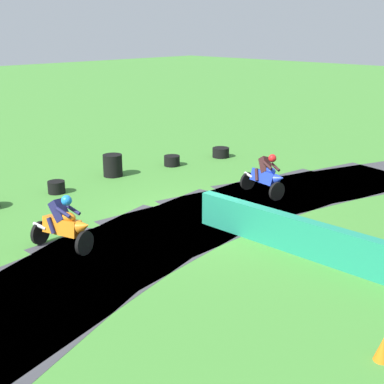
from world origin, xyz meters
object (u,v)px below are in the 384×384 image
Objects in this scene: tire_stack_mid_a at (172,161)px; tire_stack_far at (56,187)px; traffic_cone at (383,349)px; tire_stack_near at (221,152)px; tire_stack_mid_b at (113,165)px; motorcycle_chase_orange at (64,224)px; motorcycle_lead_blue at (266,176)px.

tire_stack_mid_a is 1.10× the size of tire_stack_far.
tire_stack_mid_a is at bearing 151.88° from traffic_cone.
tire_stack_near is 1.13× the size of tire_stack_mid_a.
tire_stack_mid_b is 1.42× the size of tire_stack_far.
tire_stack_far is 11.87m from traffic_cone.
motorcycle_chase_orange reaches higher than tire_stack_near.
tire_stack_near is (-3.64, 9.81, -0.46)m from motorcycle_chase_orange.
motorcycle_chase_orange is at bearing -61.23° from tire_stack_mid_a.
motorcycle_chase_orange is at bearing -28.93° from tire_stack_far.
tire_stack_mid_a is 0.77× the size of tire_stack_mid_b.
motorcycle_lead_blue is 2.77× the size of tire_stack_mid_a.
tire_stack_mid_b is at bearing -100.02° from tire_stack_near.
tire_stack_mid_a is 1.40× the size of traffic_cone.
motorcycle_chase_orange is 3.82× the size of traffic_cone.
motorcycle_lead_blue is 3.90× the size of traffic_cone.
tire_stack_mid_b reaches higher than tire_stack_mid_a.
motorcycle_chase_orange is at bearing -47.19° from tire_stack_mid_b.
motorcycle_chase_orange is 2.42× the size of tire_stack_near.
traffic_cone reaches higher than tire_stack_far.
tire_stack_mid_a is (-0.42, -2.40, 0.00)m from tire_stack_near.
tire_stack_far is at bearing -136.80° from motorcycle_lead_blue.
motorcycle_lead_blue is 2.14× the size of tire_stack_mid_b.
tire_stack_near and tire_stack_mid_a have the same top height.
tire_stack_near and tire_stack_far have the same top height.
motorcycle_chase_orange is at bearing -171.38° from traffic_cone.
tire_stack_far is at bearing -94.09° from tire_stack_near.
motorcycle_chase_orange is 7.73m from traffic_cone.
motorcycle_chase_orange is 2.72× the size of tire_stack_mid_a.
motorcycle_lead_blue is 6.87m from tire_stack_far.
traffic_cone is at bearing -40.61° from motorcycle_lead_blue.
motorcycle_chase_orange reaches higher than tire_stack_mid_b.
motorcycle_lead_blue reaches higher than traffic_cone.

